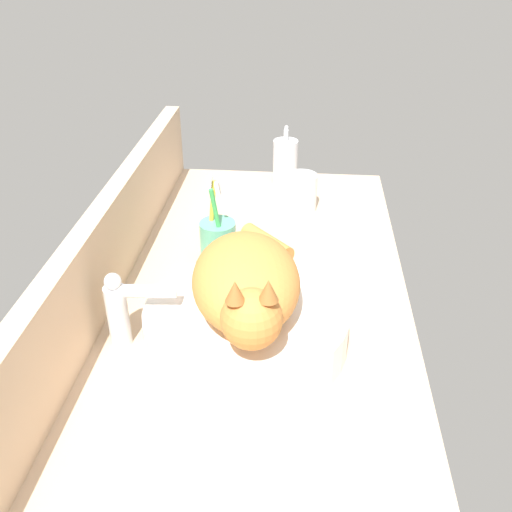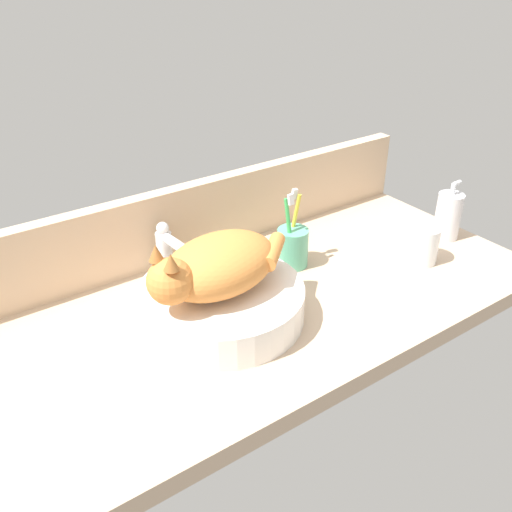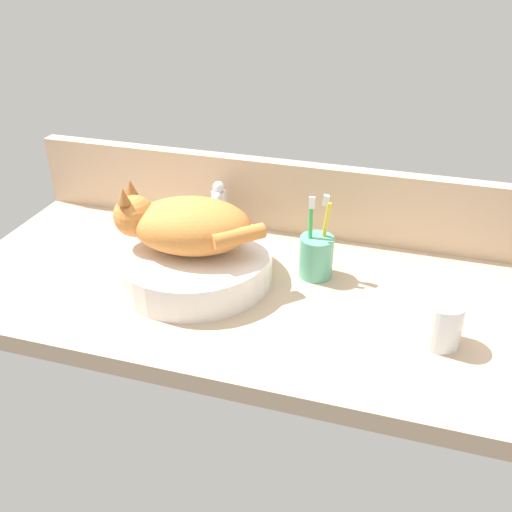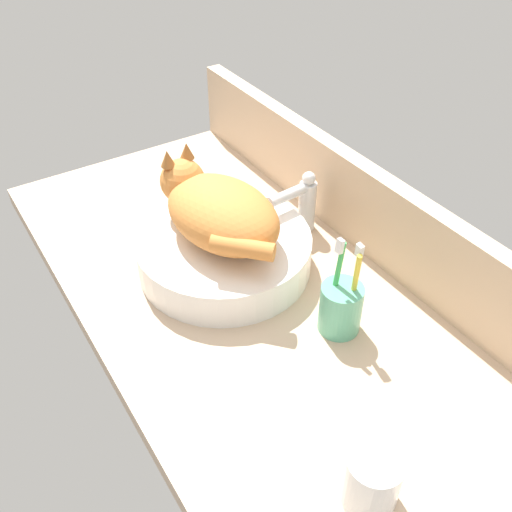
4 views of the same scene
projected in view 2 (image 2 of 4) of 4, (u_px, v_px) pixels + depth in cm
name	position (u px, v px, depth cm)	size (l,w,h in cm)	color
ground_plane	(265.00, 308.00, 123.13)	(124.77, 58.10, 4.00)	tan
backsplash_panel	(199.00, 217.00, 137.00)	(124.77, 3.60, 17.77)	#CCAD8C
sink_basin	(222.00, 304.00, 114.71)	(33.55, 33.55, 7.11)	white
cat	(216.00, 267.00, 109.19)	(32.34, 20.53, 14.00)	orange
faucet	(167.00, 250.00, 126.30)	(3.70, 11.86, 13.60)	silver
soap_dispenser	(448.00, 216.00, 144.05)	(6.40, 6.40, 15.22)	silver
toothbrush_cup	(292.00, 246.00, 132.52)	(7.30, 7.30, 18.69)	#5BB28E
water_glass	(422.00, 247.00, 134.62)	(7.45, 7.45, 8.93)	white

